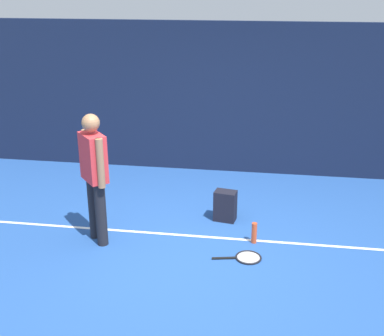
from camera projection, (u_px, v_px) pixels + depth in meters
The scene contains 8 objects.
ground_plane at pixel (187, 254), 6.13m from camera, with size 12.00×12.00×0.00m, color #234C93.
back_fence at pixel (215, 99), 8.44m from camera, with size 10.00×0.10×2.58m, color #141E38.
court_line at pixel (193, 236), 6.57m from camera, with size 9.00×0.05×0.00m, color white.
tennis_player at pixel (94, 171), 6.13m from camera, with size 0.43×0.45×1.70m.
tennis_racket at pixel (246, 257), 6.04m from camera, with size 0.64×0.38×0.03m.
backpack at pixel (226, 206), 6.96m from camera, with size 0.33×0.32×0.44m.
tennis_ball_by_fence at pixel (235, 207), 7.32m from camera, with size 0.07×0.07×0.07m, color #CCE033.
water_bottle at pixel (254, 233), 6.36m from camera, with size 0.07×0.07×0.28m, color #D84C26.
Camera 1 is at (0.87, -5.28, 3.18)m, focal length 46.19 mm.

